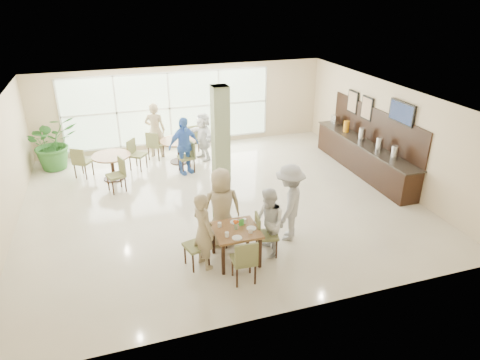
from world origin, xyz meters
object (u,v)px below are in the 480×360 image
object	(u,v)px
adult_standing	(155,130)
adult_b	(203,136)
buffet_counter	(364,155)
adult_a	(184,146)
potted_plant	(53,143)
teen_far	(222,207)
main_table	(236,233)
round_table_left	(112,161)
teen_right	(269,223)
teen_left	(203,231)
teen_standing	(289,203)

from	to	relation	value
adult_standing	adult_b	bearing A→B (deg)	171.48
buffet_counter	adult_a	distance (m)	5.44
potted_plant	teen_far	size ratio (longest dim) A/B	0.94
main_table	teen_far	distance (m)	0.77
round_table_left	adult_standing	distance (m)	2.08
teen_far	teen_right	size ratio (longest dim) A/B	1.17
buffet_counter	teen_far	xyz separation A→B (m)	(-5.17, -2.50, 0.34)
buffet_counter	adult_standing	bearing A→B (deg)	151.03
teen_left	teen_right	bearing A→B (deg)	-110.51
buffet_counter	adult_standing	world-z (taller)	buffet_counter
buffet_counter	adult_a	xyz separation A→B (m)	(-5.20, 1.58, 0.32)
round_table_left	teen_left	xyz separation A→B (m)	(1.56, -5.00, 0.24)
buffet_counter	potted_plant	size ratio (longest dim) A/B	2.80
main_table	round_table_left	world-z (taller)	same
teen_right	buffet_counter	bearing A→B (deg)	124.19
adult_b	teen_right	bearing A→B (deg)	-14.44
adult_b	adult_standing	bearing A→B (deg)	-130.79
potted_plant	teen_right	size ratio (longest dim) A/B	1.10
adult_b	buffet_counter	bearing A→B (deg)	45.44
main_table	round_table_left	size ratio (longest dim) A/B	0.83
teen_far	adult_b	bearing A→B (deg)	-96.47
round_table_left	potted_plant	distance (m)	2.19
teen_right	adult_b	bearing A→B (deg)	178.02
potted_plant	teen_left	xyz separation A→B (m)	(3.22, -6.41, -0.02)
potted_plant	teen_standing	bearing A→B (deg)	-48.49
teen_far	adult_b	world-z (taller)	teen_far
main_table	adult_standing	distance (m)	6.50
adult_standing	potted_plant	bearing A→B (deg)	17.91
round_table_left	teen_far	bearing A→B (deg)	-63.60
buffet_counter	teen_standing	world-z (taller)	buffet_counter
round_table_left	teen_left	world-z (taller)	teen_left
teen_standing	adult_standing	bearing A→B (deg)	-124.19
round_table_left	teen_standing	xyz separation A→B (m)	(3.61, -4.55, 0.32)
round_table_left	teen_right	size ratio (longest dim) A/B	0.73
teen_left	adult_b	distance (m)	5.88
round_table_left	teen_standing	bearing A→B (deg)	-51.53
teen_far	adult_a	xyz separation A→B (m)	(-0.03, 4.07, -0.01)
adult_a	adult_b	xyz separation A→B (m)	(0.81, 0.94, -0.10)
adult_a	buffet_counter	bearing A→B (deg)	-37.39
main_table	teen_far	world-z (taller)	teen_far
teen_standing	adult_b	bearing A→B (deg)	-136.34
potted_plant	teen_far	xyz separation A→B (m)	(3.79, -5.71, 0.05)
round_table_left	adult_standing	size ratio (longest dim) A/B	0.61
teen_right	adult_standing	size ratio (longest dim) A/B	0.83
teen_left	teen_standing	world-z (taller)	teen_standing
potted_plant	teen_right	distance (m)	7.91
teen_left	buffet_counter	bearing A→B (deg)	-80.58
teen_left	teen_standing	distance (m)	2.11
buffet_counter	adult_b	xyz separation A→B (m)	(-4.39, 2.52, 0.23)
adult_a	potted_plant	bearing A→B (deg)	136.05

